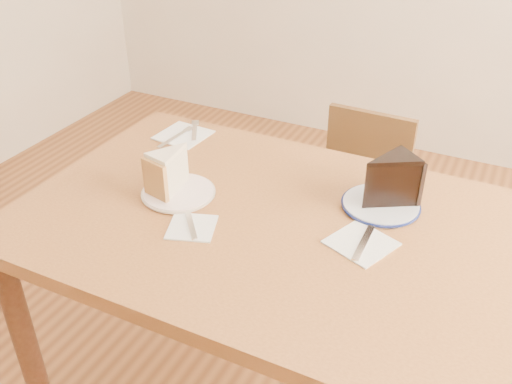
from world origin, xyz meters
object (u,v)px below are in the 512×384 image
object	(u,v)px
table	(266,250)
carrot_cake	(173,171)
plate_navy	(381,205)
chocolate_cake	(387,183)
plate_cream	(178,193)
chair_far	(353,209)

from	to	relation	value
table	carrot_cake	distance (m)	0.31
plate_navy	chocolate_cake	distance (m)	0.06
plate_cream	table	bearing A→B (deg)	1.77
chair_far	plate_navy	distance (m)	0.61
plate_cream	plate_navy	xyz separation A→B (m)	(0.48, 0.17, 0.00)
carrot_cake	chair_far	bearing A→B (deg)	77.94
carrot_cake	plate_navy	bearing A→B (deg)	32.07
chair_far	chocolate_cake	distance (m)	0.65
chair_far	plate_cream	xyz separation A→B (m)	(-0.29, -0.64, 0.35)
table	plate_navy	world-z (taller)	plate_navy
plate_cream	plate_navy	bearing A→B (deg)	19.94
plate_cream	carrot_cake	xyz separation A→B (m)	(-0.02, 0.01, 0.05)
plate_cream	carrot_cake	size ratio (longest dim) A/B	1.67
chair_far	plate_cream	world-z (taller)	plate_cream
table	carrot_cake	size ratio (longest dim) A/B	11.08
plate_navy	carrot_cake	xyz separation A→B (m)	(-0.50, -0.17, 0.05)
plate_navy	chocolate_cake	bearing A→B (deg)	33.99
table	chair_far	size ratio (longest dim) A/B	1.63
table	plate_cream	size ratio (longest dim) A/B	6.65
table	chocolate_cake	size ratio (longest dim) A/B	9.34
plate_navy	carrot_cake	size ratio (longest dim) A/B	1.72
plate_cream	carrot_cake	world-z (taller)	carrot_cake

